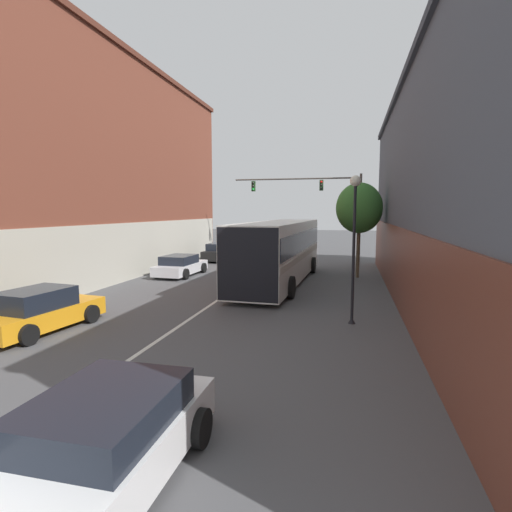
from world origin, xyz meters
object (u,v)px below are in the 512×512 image
(hatchback_foreground, at_px, (98,447))
(parked_car_left_mid, at_px, (40,311))
(parked_car_left_far, at_px, (221,252))
(street_lamp, at_px, (354,230))
(parked_car_left_near, at_px, (180,266))
(traffic_signal_gantry, at_px, (320,198))
(bus, at_px, (280,249))
(street_tree_near, at_px, (359,208))

(hatchback_foreground, height_order, parked_car_left_mid, parked_car_left_mid)
(parked_car_left_far, xyz_separation_m, street_lamp, (9.86, -15.71, 2.57))
(parked_car_left_near, height_order, traffic_signal_gantry, traffic_signal_gantry)
(bus, height_order, parked_car_left_mid, bus)
(parked_car_left_near, height_order, street_tree_near, street_tree_near)
(parked_car_left_mid, xyz_separation_m, street_lamp, (9.79, 3.19, 2.57))
(traffic_signal_gantry, bearing_deg, hatchback_foreground, -92.26)
(parked_car_left_near, bearing_deg, street_lamp, -127.43)
(parked_car_left_far, bearing_deg, hatchback_foreground, -163.61)
(hatchback_foreground, xyz_separation_m, traffic_signal_gantry, (1.05, 26.63, 4.23))
(parked_car_left_near, bearing_deg, bus, -97.15)
(parked_car_left_far, relative_size, street_lamp, 0.85)
(hatchback_foreground, bearing_deg, street_lamp, -20.17)
(bus, height_order, street_tree_near, street_tree_near)
(parked_car_left_far, bearing_deg, parked_car_left_mid, -177.80)
(parked_car_left_mid, xyz_separation_m, street_tree_near, (10.14, 13.10, 3.36))
(hatchback_foreground, bearing_deg, parked_car_left_near, 20.55)
(bus, xyz_separation_m, parked_car_left_far, (-6.07, 8.50, -1.20))
(parked_car_left_near, bearing_deg, parked_car_left_far, 1.06)
(parked_car_left_mid, relative_size, street_lamp, 0.84)
(parked_car_left_mid, distance_m, street_lamp, 10.62)
(parked_car_left_mid, bearing_deg, parked_car_left_near, 7.38)
(street_tree_near, bearing_deg, parked_car_left_near, -170.69)
(parked_car_left_near, xyz_separation_m, traffic_signal_gantry, (7.60, 9.10, 4.28))
(hatchback_foreground, distance_m, parked_car_left_near, 18.72)
(parked_car_left_far, height_order, street_tree_near, street_tree_near)
(parked_car_left_near, xyz_separation_m, parked_car_left_mid, (0.19, -11.40, 0.06))
(traffic_signal_gantry, distance_m, street_lamp, 17.55)
(parked_car_left_near, relative_size, traffic_signal_gantry, 0.43)
(bus, bearing_deg, parked_car_left_far, 37.76)
(parked_car_left_far, distance_m, traffic_signal_gantry, 8.73)
(bus, height_order, traffic_signal_gantry, traffic_signal_gantry)
(bus, distance_m, hatchback_foreground, 16.58)
(parked_car_left_mid, bearing_deg, hatchback_foreground, -127.54)
(street_lamp, relative_size, street_tree_near, 0.92)
(parked_car_left_mid, relative_size, street_tree_near, 0.77)
(parked_car_left_near, bearing_deg, parked_car_left_mid, -177.02)
(parked_car_left_far, relative_size, street_tree_near, 0.78)
(bus, bearing_deg, parked_car_left_near, 83.05)
(parked_car_left_near, height_order, parked_car_left_mid, parked_car_left_mid)
(parked_car_left_mid, height_order, street_lamp, street_lamp)
(bus, xyz_separation_m, street_lamp, (3.79, -7.21, 1.38))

